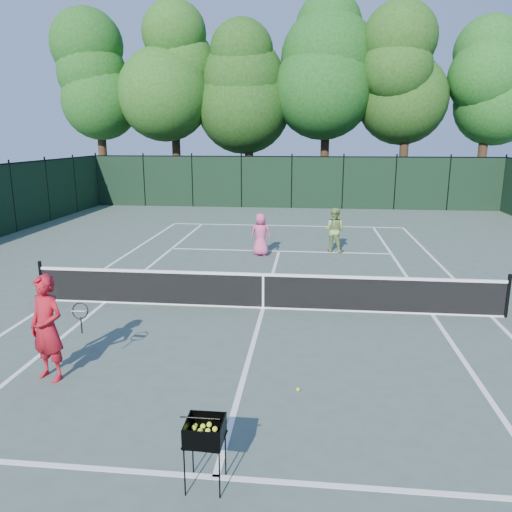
# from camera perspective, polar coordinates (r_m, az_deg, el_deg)

# --- Properties ---
(ground) EXTENTS (90.00, 90.00, 0.00)m
(ground) POSITION_cam_1_polar(r_m,az_deg,el_deg) (12.55, 0.81, -5.99)
(ground) COLOR #45544B
(ground) RESTS_ON ground
(sideline_doubles_left) EXTENTS (0.10, 23.77, 0.01)m
(sideline_doubles_left) POSITION_cam_1_polar(r_m,az_deg,el_deg) (14.13, -22.00, -4.74)
(sideline_doubles_left) COLOR white
(sideline_doubles_left) RESTS_ON ground
(sideline_doubles_right) EXTENTS (0.10, 23.77, 0.01)m
(sideline_doubles_right) POSITION_cam_1_polar(r_m,az_deg,el_deg) (13.25, 25.30, -6.26)
(sideline_doubles_right) COLOR white
(sideline_doubles_right) RESTS_ON ground
(sideline_singles_left) EXTENTS (0.10, 23.77, 0.01)m
(sideline_singles_left) POSITION_cam_1_polar(r_m,az_deg,el_deg) (13.55, -16.86, -5.09)
(sideline_singles_left) COLOR white
(sideline_singles_left) RESTS_ON ground
(sideline_singles_right) EXTENTS (0.10, 23.77, 0.01)m
(sideline_singles_right) POSITION_cam_1_polar(r_m,az_deg,el_deg) (12.86, 19.50, -6.29)
(sideline_singles_right) COLOR white
(sideline_singles_right) RESTS_ON ground
(baseline_far) EXTENTS (10.97, 0.10, 0.01)m
(baseline_far) POSITION_cam_1_polar(r_m,az_deg,el_deg) (24.06, 3.47, 3.49)
(baseline_far) COLOR white
(baseline_far) RESTS_ON ground
(service_line_near) EXTENTS (8.23, 0.10, 0.01)m
(service_line_near) POSITION_cam_1_polar(r_m,az_deg,el_deg) (6.91, -4.64, -23.89)
(service_line_near) COLOR white
(service_line_near) RESTS_ON ground
(service_line_far) EXTENTS (8.23, 0.10, 0.01)m
(service_line_far) POSITION_cam_1_polar(r_m,az_deg,el_deg) (18.69, 2.65, 0.57)
(service_line_far) COLOR white
(service_line_far) RESTS_ON ground
(center_service_line) EXTENTS (0.10, 12.80, 0.01)m
(center_service_line) POSITION_cam_1_polar(r_m,az_deg,el_deg) (12.55, 0.81, -5.98)
(center_service_line) COLOR white
(center_service_line) RESTS_ON ground
(tennis_net) EXTENTS (11.69, 0.09, 1.06)m
(tennis_net) POSITION_cam_1_polar(r_m,az_deg,el_deg) (12.40, 0.82, -3.91)
(tennis_net) COLOR black
(tennis_net) RESTS_ON ground
(fence_far) EXTENTS (24.00, 0.05, 3.00)m
(fence_far) POSITION_cam_1_polar(r_m,az_deg,el_deg) (29.92, 4.09, 8.35)
(fence_far) COLOR black
(fence_far) RESTS_ON ground
(tree_0) EXTENTS (6.40, 6.40, 13.14)m
(tree_0) POSITION_cam_1_polar(r_m,az_deg,el_deg) (36.36, -17.70, 19.21)
(tree_0) COLOR black
(tree_0) RESTS_ON ground
(tree_1) EXTENTS (6.80, 6.80, 13.98)m
(tree_1) POSITION_cam_1_polar(r_m,az_deg,el_deg) (35.27, -9.44, 20.70)
(tree_1) COLOR black
(tree_1) RESTS_ON ground
(tree_2) EXTENTS (6.00, 6.00, 12.40)m
(tree_2) POSITION_cam_1_polar(r_m,az_deg,el_deg) (34.01, -0.83, 19.51)
(tree_2) COLOR black
(tree_2) RESTS_ON ground
(tree_3) EXTENTS (7.00, 7.00, 14.45)m
(tree_3) POSITION_cam_1_polar(r_m,az_deg,el_deg) (34.43, 8.19, 21.45)
(tree_3) COLOR black
(tree_3) RESTS_ON ground
(tree_4) EXTENTS (6.20, 6.20, 12.97)m
(tree_4) POSITION_cam_1_polar(r_m,az_deg,el_deg) (34.13, 17.11, 19.63)
(tree_4) COLOR black
(tree_4) RESTS_ON ground
(tree_5) EXTENTS (5.80, 5.80, 12.23)m
(tree_5) POSITION_cam_1_polar(r_m,az_deg,el_deg) (35.76, 25.20, 17.97)
(tree_5) COLOR black
(tree_5) RESTS_ON ground
(coach) EXTENTS (1.09, 0.66, 1.90)m
(coach) POSITION_cam_1_polar(r_m,az_deg,el_deg) (9.48, -22.76, -7.58)
(coach) COLOR #A8131F
(coach) RESTS_ON ground
(player_pink) EXTENTS (0.78, 0.53, 1.53)m
(player_pink) POSITION_cam_1_polar(r_m,az_deg,el_deg) (17.87, 0.56, 2.48)
(player_pink) COLOR #D24A7D
(player_pink) RESTS_ON ground
(player_green) EXTENTS (0.96, 0.86, 1.64)m
(player_green) POSITION_cam_1_polar(r_m,az_deg,el_deg) (18.66, 8.92, 2.96)
(player_green) COLOR #82A552
(player_green) RESTS_ON ground
(ball_hopper) EXTENTS (0.49, 0.49, 0.88)m
(ball_hopper) POSITION_cam_1_polar(r_m,az_deg,el_deg) (6.39, -5.87, -19.34)
(ball_hopper) COLOR black
(ball_hopper) RESTS_ON ground
(loose_ball_midcourt) EXTENTS (0.07, 0.07, 0.07)m
(loose_ball_midcourt) POSITION_cam_1_polar(r_m,az_deg,el_deg) (8.74, 4.84, -14.95)
(loose_ball_midcourt) COLOR #C3D92C
(loose_ball_midcourt) RESTS_ON ground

